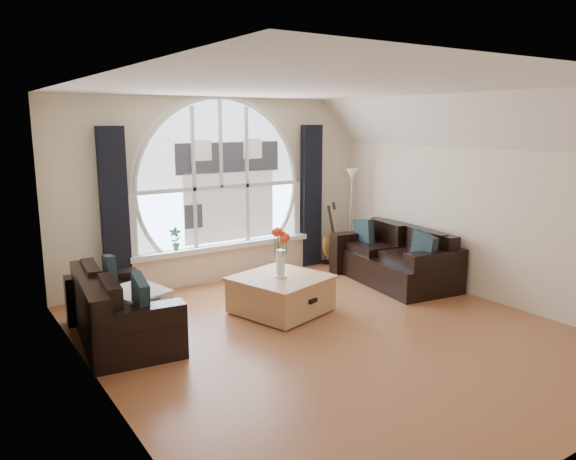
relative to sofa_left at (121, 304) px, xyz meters
The scene contains 20 objects.
ground 2.36m from the sofa_left, 30.23° to the right, with size 5.00×5.50×0.01m, color brown.
ceiling 3.27m from the sofa_left, 30.23° to the right, with size 5.00×5.50×0.01m, color silver.
wall_back 2.73m from the sofa_left, 38.17° to the left, with size 5.00×0.01×2.70m, color beige.
wall_left 1.59m from the sofa_left, 112.75° to the right, with size 0.01×5.50×2.70m, color beige.
wall_right 4.75m from the sofa_left, 14.56° to the right, with size 0.01×5.50×2.70m, color beige.
attic_slope 4.78m from the sofa_left, 15.55° to the right, with size 0.92×5.50×0.72m, color silver.
arched_window 2.82m from the sofa_left, 37.64° to the left, with size 2.60×0.06×2.15m, color silver.
window_sill 2.50m from the sofa_left, 36.36° to the left, with size 2.90×0.22×0.08m, color white.
window_frame 2.80m from the sofa_left, 37.10° to the left, with size 2.76×0.08×2.15m, color white.
neighbor_house 2.87m from the sofa_left, 35.40° to the left, with size 1.70×0.02×1.50m, color silver.
curtain_left 1.69m from the sofa_left, 74.34° to the left, with size 0.35×0.12×2.30m, color black.
curtain_right 3.96m from the sofa_left, 22.01° to the left, with size 0.35×0.12×2.30m, color black.
sofa_left is the anchor object (origin of this frame).
sofa_right 4.02m from the sofa_left, ahead, with size 0.92×1.84×0.82m, color black.
coffee_chest 1.95m from the sofa_left, ahead, with size 1.03×1.03×0.50m, color tan.
throw_blanket 0.21m from the sofa_left, 19.26° to the right, with size 0.55×0.55×0.10m, color silver.
vase_flowers 1.98m from the sofa_left, ahead, with size 0.24×0.24×0.70m, color white.
floor_lamp 4.31m from the sofa_left, 14.65° to the left, with size 0.24×0.24×1.60m, color #B2B2B2.
guitar 4.10m from the sofa_left, 18.72° to the left, with size 0.36×0.24×1.06m, color brown.
potted_plant 1.96m from the sofa_left, 49.93° to the left, with size 0.17×0.12×0.33m, color #1E6023.
Camera 1 is at (-3.63, -4.59, 2.36)m, focal length 34.26 mm.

